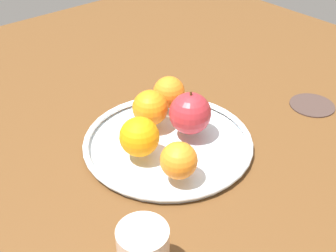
{
  "coord_description": "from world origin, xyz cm",
  "views": [
    {
      "loc": [
        51.58,
        -43.86,
        52.59
      ],
      "look_at": [
        0.0,
        0.0,
        4.8
      ],
      "focal_mm": 45.95,
      "sensor_mm": 36.0,
      "label": 1
    }
  ],
  "objects_px": {
    "apple": "(190,113)",
    "ambient_coaster": "(312,105)",
    "orange_front_right": "(139,137)",
    "orange_front_left": "(179,160)",
    "fruit_bowl": "(168,142)",
    "orange_back_left": "(169,92)",
    "orange_center": "(150,108)"
  },
  "relations": [
    {
      "from": "apple",
      "to": "ambient_coaster",
      "type": "distance_m",
      "value": 0.31
    },
    {
      "from": "orange_back_left",
      "to": "orange_front_left",
      "type": "bearing_deg",
      "value": -36.29
    },
    {
      "from": "orange_back_left",
      "to": "orange_front_right",
      "type": "bearing_deg",
      "value": -58.83
    },
    {
      "from": "orange_front_left",
      "to": "ambient_coaster",
      "type": "relative_size",
      "value": 0.66
    },
    {
      "from": "apple",
      "to": "ambient_coaster",
      "type": "bearing_deg",
      "value": 72.78
    },
    {
      "from": "orange_center",
      "to": "orange_front_left",
      "type": "relative_size",
      "value": 1.1
    },
    {
      "from": "ambient_coaster",
      "to": "fruit_bowl",
      "type": "bearing_deg",
      "value": -106.08
    },
    {
      "from": "orange_front_left",
      "to": "ambient_coaster",
      "type": "height_order",
      "value": "orange_front_left"
    },
    {
      "from": "orange_back_left",
      "to": "orange_front_left",
      "type": "relative_size",
      "value": 1.03
    },
    {
      "from": "apple",
      "to": "orange_center",
      "type": "bearing_deg",
      "value": -149.91
    },
    {
      "from": "orange_front_right",
      "to": "ambient_coaster",
      "type": "xyz_separation_m",
      "value": [
        0.1,
        0.41,
        -0.05
      ]
    },
    {
      "from": "apple",
      "to": "orange_front_left",
      "type": "xyz_separation_m",
      "value": [
        0.09,
        -0.11,
        -0.01
      ]
    },
    {
      "from": "apple",
      "to": "orange_front_right",
      "type": "distance_m",
      "value": 0.12
    },
    {
      "from": "orange_front_left",
      "to": "orange_front_right",
      "type": "bearing_deg",
      "value": -171.72
    },
    {
      "from": "orange_front_right",
      "to": "orange_front_left",
      "type": "xyz_separation_m",
      "value": [
        0.09,
        0.01,
        -0.0
      ]
    },
    {
      "from": "orange_center",
      "to": "orange_front_left",
      "type": "xyz_separation_m",
      "value": [
        0.16,
        -0.06,
        -0.0
      ]
    },
    {
      "from": "orange_center",
      "to": "orange_front_left",
      "type": "height_order",
      "value": "orange_center"
    },
    {
      "from": "ambient_coaster",
      "to": "orange_center",
      "type": "bearing_deg",
      "value": -115.97
    },
    {
      "from": "fruit_bowl",
      "to": "orange_front_left",
      "type": "distance_m",
      "value": 0.12
    },
    {
      "from": "orange_center",
      "to": "orange_front_left",
      "type": "bearing_deg",
      "value": -21.72
    },
    {
      "from": "fruit_bowl",
      "to": "apple",
      "type": "xyz_separation_m",
      "value": [
        0.01,
        0.05,
        0.05
      ]
    },
    {
      "from": "fruit_bowl",
      "to": "orange_front_right",
      "type": "xyz_separation_m",
      "value": [
        -0.0,
        -0.07,
        0.05
      ]
    },
    {
      "from": "orange_front_left",
      "to": "ambient_coaster",
      "type": "distance_m",
      "value": 0.4
    },
    {
      "from": "ambient_coaster",
      "to": "apple",
      "type": "bearing_deg",
      "value": -107.22
    },
    {
      "from": "apple",
      "to": "orange_back_left",
      "type": "relative_size",
      "value": 1.34
    },
    {
      "from": "apple",
      "to": "orange_back_left",
      "type": "xyz_separation_m",
      "value": [
        -0.1,
        0.03,
        -0.01
      ]
    },
    {
      "from": "orange_back_left",
      "to": "ambient_coaster",
      "type": "distance_m",
      "value": 0.33
    },
    {
      "from": "fruit_bowl",
      "to": "orange_back_left",
      "type": "distance_m",
      "value": 0.13
    },
    {
      "from": "orange_back_left",
      "to": "orange_center",
      "type": "xyz_separation_m",
      "value": [
        0.03,
        -0.07,
        0.0
      ]
    },
    {
      "from": "fruit_bowl",
      "to": "ambient_coaster",
      "type": "height_order",
      "value": "fruit_bowl"
    },
    {
      "from": "orange_front_right",
      "to": "ambient_coaster",
      "type": "height_order",
      "value": "orange_front_right"
    },
    {
      "from": "fruit_bowl",
      "to": "apple",
      "type": "relative_size",
      "value": 3.65
    }
  ]
}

